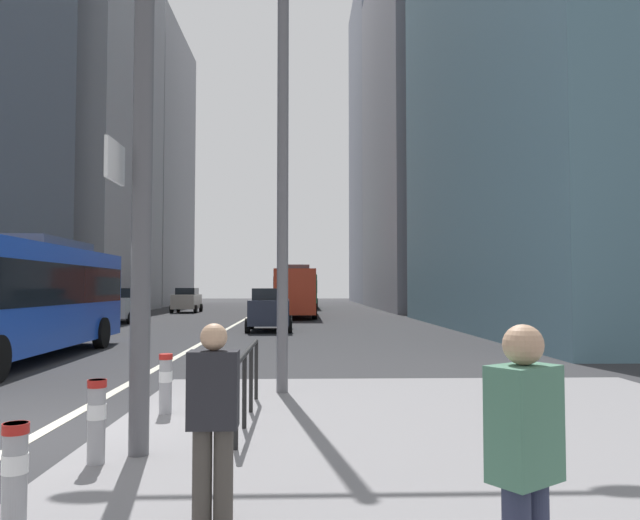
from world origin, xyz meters
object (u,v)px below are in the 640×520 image
(car_receding_near, at_px, (270,309))
(street_lamp_post, at_px, (283,102))
(bollard_back, at_px, (166,380))
(city_bus_blue_oncoming, at_px, (15,293))
(car_receding_far, at_px, (298,296))
(car_oncoming_far, at_px, (187,300))
(car_oncoming_mid, at_px, (123,305))
(bollard_left, at_px, (15,470))
(city_bus_red_distant, at_px, (303,289))
(pedestrian_waiting, at_px, (525,462))
(city_bus_red_receding, at_px, (296,290))
(bollard_right, at_px, (97,417))
(pedestrian_walking, at_px, (213,416))

(car_receding_near, relative_size, street_lamp_post, 0.51)
(street_lamp_post, bearing_deg, bollard_back, -133.30)
(city_bus_blue_oncoming, distance_m, bollard_back, 9.42)
(car_receding_far, relative_size, car_oncoming_far, 1.08)
(car_oncoming_mid, bearing_deg, car_oncoming_far, 85.68)
(bollard_left, bearing_deg, car_oncoming_far, 99.09)
(car_receding_near, relative_size, car_receding_far, 0.94)
(city_bus_red_distant, relative_size, car_receding_near, 2.84)
(city_bus_blue_oncoming, xyz_separation_m, car_receding_near, (6.19, 11.32, -0.85))
(street_lamp_post, bearing_deg, car_receding_near, 93.78)
(car_oncoming_mid, xyz_separation_m, car_receding_near, (8.64, -6.81, -0.00))
(car_oncoming_mid, xyz_separation_m, bollard_back, (8.13, -25.55, -0.36))
(bollard_left, xyz_separation_m, pedestrian_waiting, (3.37, -1.49, 0.46))
(city_bus_red_distant, bearing_deg, street_lamp_post, -90.55)
(city_bus_blue_oncoming, height_order, car_oncoming_mid, city_bus_blue_oncoming)
(car_receding_far, height_order, bollard_left, car_receding_far)
(street_lamp_post, height_order, bollard_left, street_lamp_post)
(car_receding_near, bearing_deg, car_oncoming_mid, 141.77)
(city_bus_blue_oncoming, height_order, city_bus_red_receding, same)
(street_lamp_post, height_order, bollard_right, street_lamp_post)
(city_bus_blue_oncoming, xyz_separation_m, bollard_back, (5.67, -7.42, -1.20))
(car_receding_far, bearing_deg, pedestrian_walking, -90.24)
(car_receding_near, bearing_deg, car_oncoming_far, 110.60)
(car_receding_far, height_order, street_lamp_post, street_lamp_post)
(bollard_right, xyz_separation_m, pedestrian_walking, (1.46, -1.74, 0.37))
(city_bus_red_distant, relative_size, bollard_left, 14.52)
(city_bus_blue_oncoming, height_order, bollard_right, city_bus_blue_oncoming)
(car_oncoming_mid, distance_m, bollard_left, 30.76)
(city_bus_red_receding, distance_m, bollard_left, 36.32)
(car_receding_far, xyz_separation_m, bollard_back, (-1.57, -58.56, -0.36))
(bollard_right, height_order, pedestrian_waiting, pedestrian_waiting)
(bollard_right, height_order, bollard_back, bollard_right)
(city_bus_red_distant, bearing_deg, bollard_left, -92.48)
(car_oncoming_mid, bearing_deg, pedestrian_waiting, -70.11)
(bollard_right, distance_m, pedestrian_walking, 2.30)
(car_receding_near, distance_m, street_lamp_post, 17.57)
(city_bus_blue_oncoming, height_order, city_bus_red_distant, same)
(car_receding_far, relative_size, pedestrian_waiting, 2.67)
(city_bus_blue_oncoming, distance_m, city_bus_red_distant, 41.96)
(city_bus_red_distant, height_order, car_oncoming_mid, city_bus_red_distant)
(city_bus_blue_oncoming, distance_m, car_receding_near, 12.93)
(pedestrian_walking, bearing_deg, bollard_back, 107.20)
(car_oncoming_far, bearing_deg, bollard_right, -80.49)
(city_bus_red_distant, relative_size, car_oncoming_far, 2.88)
(car_oncoming_mid, xyz_separation_m, pedestrian_waiting, (11.29, -31.20, 0.06))
(car_oncoming_mid, xyz_separation_m, car_oncoming_far, (1.02, 13.47, -0.00))
(pedestrian_walking, bearing_deg, car_receding_far, 89.76)
(city_bus_red_distant, height_order, car_receding_far, city_bus_red_distant)
(car_receding_near, xyz_separation_m, street_lamp_post, (1.12, -17.00, 4.29))
(car_oncoming_far, height_order, bollard_left, car_oncoming_far)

